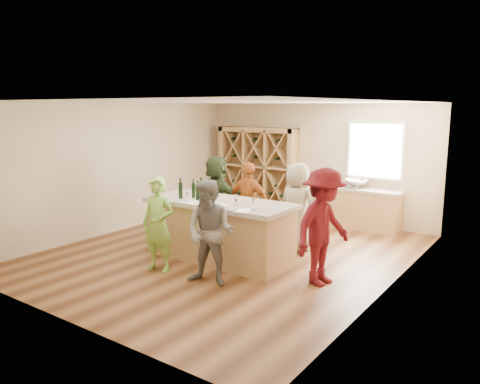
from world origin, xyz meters
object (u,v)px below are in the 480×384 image
Objects in this scene: wine_bottle_a at (180,190)px; wine_bottle_d at (198,192)px; wine_bottle_e at (201,191)px; person_server at (323,227)px; person_near_left at (158,224)px; person_near_right at (210,233)px; wine_bottle_c at (193,191)px; wine_bottle_b at (181,190)px; sink at (356,184)px; person_far_left at (217,196)px; wine_rack at (258,170)px; person_far_right at (297,207)px; person_far_mid at (249,203)px; tasting_counter_base at (220,232)px.

wine_bottle_d is at bearing -4.10° from wine_bottle_a.
person_server is (2.29, 0.15, -0.34)m from wine_bottle_e.
person_near_right reaches higher than person_near_left.
person_server is (2.39, 0.14, -0.31)m from wine_bottle_d.
wine_bottle_b is at bearing -125.75° from wine_bottle_c.
wine_bottle_c is 2.59m from person_server.
wine_bottle_c is (0.25, 0.07, 0.00)m from wine_bottle_a.
person_server is (0.89, -3.62, -0.10)m from sink.
person_near_right is at bearing -32.26° from wine_bottle_a.
person_near_right is (-0.52, -4.62, -0.19)m from sink.
person_server is at bearing 2.16° from wine_bottle_a.
wine_bottle_b is 1.61m from person_far_left.
wine_rack is 3.46m from person_far_right.
wine_bottle_c is 0.99× the size of wine_bottle_d.
person_server is at bearing 0.75° from wine_bottle_c.
wine_bottle_b is 0.16× the size of person_server.
wine_bottle_a is at bearing 62.29° from person_far_mid.
person_near_left is at bearing -114.89° from tasting_counter_base.
wine_bottle_a is at bearing 134.07° from wine_bottle_b.
person_near_left is at bearing 67.21° from person_far_right.
wine_rack reaches higher than person_near_left.
person_server reaches higher than wine_bottle_d.
wine_bottle_e is (0.53, -0.04, 0.03)m from wine_bottle_a.
wine_bottle_c is at bearing -114.67° from sink.
person_far_right reaches higher than wine_bottle_a.
person_near_right is 0.96× the size of person_far_left.
wine_bottle_b reaches higher than tasting_counter_base.
wine_bottle_e is at bearing 64.27° from person_near_left.
person_near_right is (1.16, -0.96, -0.40)m from wine_bottle_c.
sink is at bearing 71.16° from person_near_right.
wine_rack reaches higher than person_far_right.
tasting_counter_base is 1.59× the size of person_near_right.
wine_bottle_e reaches higher than tasting_counter_base.
tasting_counter_base is 1.24m from person_near_right.
person_far_left is at bearing 91.99° from person_near_left.
person_near_left is (0.32, -0.90, -0.42)m from wine_bottle_a.
wine_bottle_a is at bearing -117.41° from sink.
tasting_counter_base is at bearing 62.50° from person_far_right.
person_far_right is at bearing 39.04° from wine_bottle_a.
person_far_right reaches higher than tasting_counter_base.
person_near_right is (0.61, -1.03, 0.32)m from tasting_counter_base.
wine_bottle_e is 1.87m from person_far_right.
wine_bottle_c is at bearing 120.28° from person_far_left.
person_server is at bearing 3.31° from wine_bottle_d.
tasting_counter_base is at bearing 6.96° from wine_bottle_c.
wine_rack is at bearing 113.21° from tasting_counter_base.
person_far_mid reaches higher than wine_bottle_c.
person_far_left is (-3.07, 1.30, -0.05)m from person_server.
person_near_right is at bearing 136.18° from person_server.
sink is 2.74m from person_far_mid.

